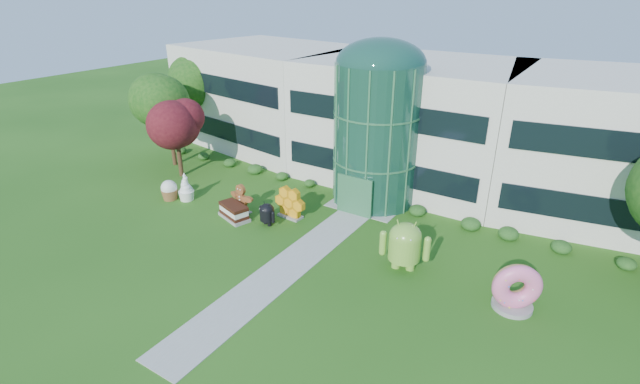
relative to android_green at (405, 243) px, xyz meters
The scene contains 14 objects.
ground 7.36m from the android_green, 140.05° to the right, with size 140.00×140.00×0.00m, color #215114.
building 14.79m from the android_green, 112.32° to the left, with size 46.00×15.00×9.30m, color beige, non-canonical shape.
atrium 9.77m from the android_green, 126.64° to the left, with size 6.00×6.00×9.80m, color #194738.
walkway 6.30m from the android_green, 154.64° to the right, with size 2.40×20.00×0.04m, color #9E9E93.
tree_red 21.24m from the android_green, behind, with size 4.00×4.00×6.00m, color #3F0C14, non-canonical shape.
trees_backdrop 10.36m from the android_green, 123.23° to the left, with size 52.00×8.00×8.40m, color #134310, non-canonical shape.
android_green is the anchor object (origin of this frame).
android_black 9.63m from the android_green, behind, with size 1.56×1.04×1.77m, color black, non-canonical shape.
donut 5.93m from the android_green, ahead, with size 2.42×1.16×2.52m, color #E35699, non-canonical shape.
gingerbread 12.22m from the android_green, behind, with size 2.33×0.90×2.15m, color brown, non-canonical shape.
ice_cream_sandwich 12.13m from the android_green, behind, with size 2.38×1.19×1.06m, color black, non-canonical shape.
honeycomb 9.16m from the android_green, 169.46° to the left, with size 2.53×0.90×1.99m, color #FFA419, non-canonical shape.
froyo 17.05m from the android_green, behind, with size 1.23×1.23×2.10m, color white, non-canonical shape.
cupcake 18.19m from the android_green, behind, with size 1.25×1.25×1.50m, color white, non-canonical shape.
Camera 1 is at (13.40, -16.37, 14.52)m, focal length 26.00 mm.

